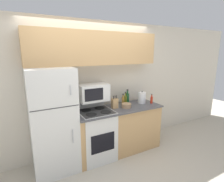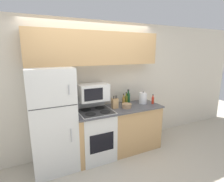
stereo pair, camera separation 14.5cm
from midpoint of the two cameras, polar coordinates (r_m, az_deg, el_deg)
The scene contains 14 objects.
ground_plane at distance 3.42m, azimuth 0.10°, elevation -22.49°, with size 12.00×12.00×0.00m, color beige.
wall_back at distance 3.48m, azimuth -4.68°, elevation 1.08°, with size 8.00×0.05×2.55m.
lower_cabinets at distance 3.56m, azimuth 3.22°, elevation -12.49°, with size 1.72×0.62×0.92m.
refrigerator at distance 3.06m, azimuth -17.47°, elevation -9.07°, with size 0.70×0.65×1.74m.
upper_cabinets at distance 3.24m, azimuth -3.73°, elevation 13.70°, with size 2.43×0.31×0.59m.
stove at distance 3.35m, azimuth -4.04°, elevation -13.76°, with size 0.61×0.61×1.09m.
microwave at distance 3.21m, azimuth -4.82°, elevation -0.42°, with size 0.53×0.33×0.31m.
knife_block at distance 3.33m, azimuth 2.22°, elevation -4.04°, with size 0.11×0.08×0.25m.
bowl at distance 3.38m, azimuth 6.06°, elevation -4.78°, with size 0.19×0.19×0.08m.
bottle_olive_oil at distance 3.57m, azimuth 5.81°, elevation -2.85°, with size 0.06×0.06×0.26m.
bottle_hot_sauce at distance 3.72m, azimuth 14.27°, elevation -2.92°, with size 0.05×0.05×0.20m.
bottle_wine_green at distance 3.63m, azimuth 6.47°, elevation -2.32°, with size 0.08×0.08×0.30m.
bottle_vinegar at distance 3.50m, azimuth 5.00°, elevation -3.28°, with size 0.06×0.06×0.24m.
kettle at distance 3.69m, azimuth 11.18°, elevation -2.27°, with size 0.17×0.17×0.25m.
Camera 2 is at (-1.16, -2.55, 1.97)m, focal length 28.00 mm.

